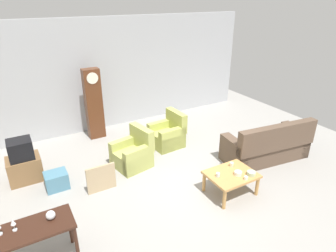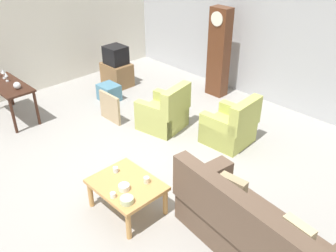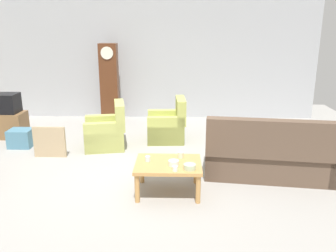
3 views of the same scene
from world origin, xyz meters
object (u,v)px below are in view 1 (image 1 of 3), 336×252
object	(u,v)px
tv_crt	(20,149)
console_table_dark	(27,236)
bowl_white_stacked	(238,173)
wine_glass_short	(13,223)
glass_dome_cloche	(51,215)
cup_cream_tall	(232,164)
couch_floral	(267,147)
framed_picture_leaning	(101,178)
cup_white_porcelain	(246,178)
armchair_olive_far	(168,135)
storage_box_blue	(57,180)
cup_blue_rimmed	(218,175)
grandfather_clock	(94,104)
coffee_table_wood	(231,176)
tv_stand_cabinet	(25,169)
armchair_olive_near	(133,154)
bowl_shallow_green	(251,173)

from	to	relation	value
tv_crt	console_table_dark	bearing A→B (deg)	-93.58
bowl_white_stacked	wine_glass_short	bearing A→B (deg)	177.07
glass_dome_cloche	cup_cream_tall	xyz separation A→B (m)	(3.56, 0.12, -0.31)
tv_crt	glass_dome_cloche	xyz separation A→B (m)	(0.20, -2.48, 0.05)
couch_floral	framed_picture_leaning	bearing A→B (deg)	168.59
cup_white_porcelain	armchair_olive_far	bearing A→B (deg)	93.81
storage_box_blue	cup_blue_rimmed	world-z (taller)	cup_blue_rimmed
framed_picture_leaning	cup_white_porcelain	world-z (taller)	framed_picture_leaning
wine_glass_short	cup_white_porcelain	bearing A→B (deg)	-5.78
cup_blue_rimmed	tv_crt	bearing A→B (deg)	142.45
grandfather_clock	bowl_white_stacked	world-z (taller)	grandfather_clock
coffee_table_wood	cup_blue_rimmed	xyz separation A→B (m)	(-0.30, 0.05, 0.11)
coffee_table_wood	grandfather_clock	world-z (taller)	grandfather_clock
tv_stand_cabinet	cup_blue_rimmed	bearing A→B (deg)	-37.55
armchair_olive_near	glass_dome_cloche	xyz separation A→B (m)	(-2.09, -1.86, 0.51)
grandfather_clock	tv_crt	size ratio (longest dim) A/B	4.10
console_table_dark	grandfather_clock	world-z (taller)	grandfather_clock
grandfather_clock	wine_glass_short	xyz separation A→B (m)	(-2.28, -3.80, -0.12)
armchair_olive_far	cup_white_porcelain	size ratio (longest dim) A/B	12.86
couch_floral	cup_cream_tall	distance (m)	1.53
armchair_olive_far	cup_white_porcelain	xyz separation A→B (m)	(0.18, -2.74, 0.20)
couch_floral	glass_dome_cloche	xyz separation A→B (m)	(-5.03, -0.50, 0.46)
console_table_dark	glass_dome_cloche	size ratio (longest dim) A/B	9.56
console_table_dark	framed_picture_leaning	bearing A→B (deg)	42.13
bowl_white_stacked	armchair_olive_far	bearing A→B (deg)	93.60
tv_crt	cup_blue_rimmed	world-z (taller)	tv_crt
armchair_olive_far	storage_box_blue	bearing A→B (deg)	-170.41
console_table_dark	bowl_white_stacked	world-z (taller)	console_table_dark
storage_box_blue	cup_blue_rimmed	size ratio (longest dim) A/B	5.81
couch_floral	armchair_olive_near	distance (m)	3.25
grandfather_clock	glass_dome_cloche	distance (m)	4.22
framed_picture_leaning	bowl_shallow_green	size ratio (longest dim) A/B	3.43
framed_picture_leaning	wine_glass_short	bearing A→B (deg)	-141.45
armchair_olive_far	coffee_table_wood	distance (m)	2.44
console_table_dark	cup_cream_tall	bearing A→B (deg)	2.45
cup_blue_rimmed	wine_glass_short	xyz separation A→B (m)	(-3.56, 0.05, 0.37)
storage_box_blue	console_table_dark	bearing A→B (deg)	-109.90
couch_floral	armchair_olive_far	bearing A→B (deg)	133.15
coffee_table_wood	cup_blue_rimmed	size ratio (longest dim) A/B	12.29
console_table_dark	framed_picture_leaning	size ratio (longest dim) A/B	2.17
cup_blue_rimmed	bowl_white_stacked	xyz separation A→B (m)	(0.38, -0.15, -0.00)
tv_crt	bowl_white_stacked	world-z (taller)	tv_crt
couch_floral	bowl_shallow_green	size ratio (longest dim) A/B	12.55
tv_stand_cabinet	storage_box_blue	world-z (taller)	tv_stand_cabinet
console_table_dark	cup_cream_tall	xyz separation A→B (m)	(3.92, 0.17, -0.13)
tv_stand_cabinet	couch_floral	bearing A→B (deg)	-20.74
armchair_olive_near	coffee_table_wood	xyz separation A→B (m)	(1.30, -1.95, 0.09)
couch_floral	grandfather_clock	size ratio (longest dim) A/B	1.11
framed_picture_leaning	cup_cream_tall	world-z (taller)	framed_picture_leaning
storage_box_blue	bowl_shallow_green	xyz separation A→B (m)	(3.36, -2.17, 0.32)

